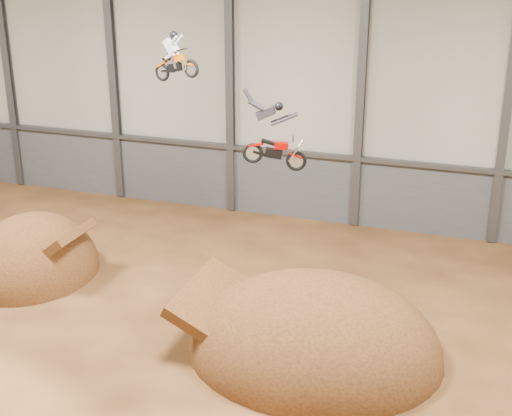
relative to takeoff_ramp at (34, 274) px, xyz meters
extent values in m
plane|color=#4C2C14|center=(8.73, -4.70, 0.00)|extent=(40.00, 40.00, 0.00)
cube|color=#BAB6A4|center=(8.73, 10.30, 7.00)|extent=(40.00, 0.10, 14.00)
cube|color=#515358|center=(8.73, 10.20, 1.75)|extent=(39.80, 0.18, 3.50)
cube|color=#47494F|center=(8.73, 10.05, 3.55)|extent=(39.80, 0.35, 0.20)
cube|color=#47494F|center=(-7.93, 10.10, 7.00)|extent=(0.40, 0.36, 13.90)
cube|color=#47494F|center=(-1.27, 10.10, 7.00)|extent=(0.40, 0.36, 13.90)
cube|color=#47494F|center=(5.40, 10.10, 7.00)|extent=(0.40, 0.36, 13.90)
cube|color=#47494F|center=(12.07, 10.10, 7.00)|extent=(0.40, 0.36, 13.90)
cube|color=#47494F|center=(18.73, 10.10, 7.00)|extent=(0.40, 0.36, 13.90)
ellipsoid|color=#422410|center=(0.00, 0.00, 0.00)|extent=(5.39, 6.21, 5.39)
ellipsoid|color=#422410|center=(13.10, -2.09, 0.00)|extent=(9.06, 8.01, 5.22)
camera|label=1|loc=(18.18, -23.40, 13.70)|focal=50.00mm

